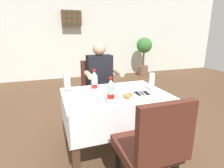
# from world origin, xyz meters

# --- Properties ---
(ground_plane) EXTENTS (11.00, 11.00, 0.00)m
(ground_plane) POSITION_xyz_m (0.00, 0.00, 0.00)
(ground_plane) COLOR brown
(back_wall) EXTENTS (11.00, 0.12, 2.77)m
(back_wall) POSITION_xyz_m (0.00, 4.03, 1.38)
(back_wall) COLOR silver
(back_wall) RESTS_ON ground
(main_dining_table) EXTENTS (1.14, 0.81, 0.73)m
(main_dining_table) POSITION_xyz_m (0.11, -0.03, 0.56)
(main_dining_table) COLOR white
(main_dining_table) RESTS_ON ground
(chair_far_diner_seat) EXTENTS (0.44, 0.50, 0.97)m
(chair_far_diner_seat) POSITION_xyz_m (0.11, 0.77, 0.55)
(chair_far_diner_seat) COLOR #4C2319
(chair_far_diner_seat) RESTS_ON ground
(chair_near_camera_side) EXTENTS (0.44, 0.50, 0.97)m
(chair_near_camera_side) POSITION_xyz_m (0.11, -0.82, 0.55)
(chair_near_camera_side) COLOR #4C2319
(chair_near_camera_side) RESTS_ON ground
(seated_diner_far) EXTENTS (0.50, 0.46, 1.26)m
(seated_diner_far) POSITION_xyz_m (0.14, 0.66, 0.71)
(seated_diner_far) COLOR #282D42
(seated_diner_far) RESTS_ON ground
(plate_near_camera) EXTENTS (0.26, 0.26, 0.06)m
(plate_near_camera) POSITION_xyz_m (0.18, -0.22, 0.75)
(plate_near_camera) COLOR white
(plate_near_camera) RESTS_ON main_dining_table
(plate_far_diner) EXTENTS (0.24, 0.24, 0.07)m
(plate_far_diner) POSITION_xyz_m (0.09, 0.10, 0.75)
(plate_far_diner) COLOR white
(plate_far_diner) RESTS_ON main_dining_table
(beer_glass_left) EXTENTS (0.07, 0.07, 0.21)m
(beer_glass_left) POSITION_xyz_m (0.55, -0.07, 0.84)
(beer_glass_left) COLOR white
(beer_glass_left) RESTS_ON main_dining_table
(beer_glass_middle) EXTENTS (0.07, 0.07, 0.21)m
(beer_glass_middle) POSITION_xyz_m (-0.38, 0.20, 0.84)
(beer_glass_middle) COLOR white
(beer_glass_middle) RESTS_ON main_dining_table
(cola_bottle_primary) EXTENTS (0.07, 0.07, 0.28)m
(cola_bottle_primary) POSITION_xyz_m (-0.11, 0.03, 0.85)
(cola_bottle_primary) COLOR silver
(cola_bottle_primary) RESTS_ON main_dining_table
(cola_bottle_secondary) EXTENTS (0.07, 0.07, 0.27)m
(cola_bottle_secondary) POSITION_xyz_m (-0.04, -0.33, 0.85)
(cola_bottle_secondary) COLOR silver
(cola_bottle_secondary) RESTS_ON main_dining_table
(napkin_cutlery_set) EXTENTS (0.19, 0.19, 0.01)m
(napkin_cutlery_set) POSITION_xyz_m (0.38, -0.14, 0.74)
(napkin_cutlery_set) COLOR black
(napkin_cutlery_set) RESTS_ON main_dining_table
(potted_plant_corner) EXTENTS (0.49, 0.49, 1.24)m
(potted_plant_corner) POSITION_xyz_m (2.40, 3.48, 0.82)
(potted_plant_corner) COLOR brown
(potted_plant_corner) RESTS_ON ground
(wall_bottle_rack) EXTENTS (0.56, 0.21, 0.42)m
(wall_bottle_rack) POSITION_xyz_m (0.19, 3.86, 1.79)
(wall_bottle_rack) COLOR #472D1E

